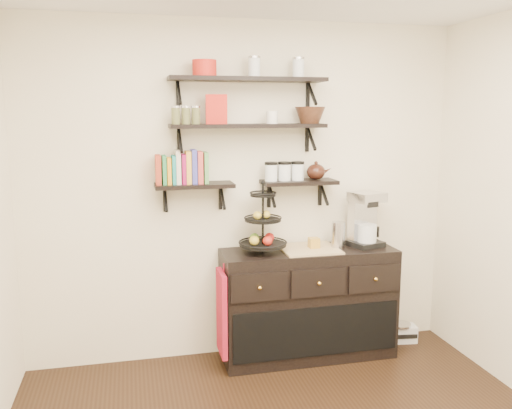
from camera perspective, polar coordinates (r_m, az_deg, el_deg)
The scene contains 19 objects.
back_wall at distance 4.38m, azimuth -1.22°, elevation 1.32°, with size 3.50×0.02×2.70m, color white.
shelf_top at distance 4.21m, azimuth -0.88°, elevation 13.01°, with size 1.20×0.27×0.23m.
shelf_mid at distance 4.21m, azimuth -0.87°, elevation 8.24°, with size 1.20×0.27×0.23m.
shelf_low_left at distance 4.19m, azimuth -6.52°, elevation 1.94°, with size 0.60×0.25×0.23m.
shelf_low_right at distance 4.36m, azimuth 4.51°, elevation 2.29°, with size 0.60×0.25×0.23m.
cookbooks at distance 4.16m, azimuth -7.76°, elevation 3.75°, with size 0.36×0.15×0.26m.
glass_canisters at distance 4.32m, azimuth 3.01°, elevation 3.39°, with size 0.32×0.10×0.13m.
sideboard at distance 4.50m, azimuth 5.49°, elevation -10.29°, with size 1.40×0.50×0.92m.
fruit_stand at distance 4.23m, azimuth 0.76°, elevation -2.60°, with size 0.37×0.37×0.54m.
candle at distance 4.37m, azimuth 6.11°, elevation -4.02°, with size 0.08×0.08×0.08m, color #B18428.
coffee_maker at distance 4.53m, azimuth 11.37°, elevation -1.62°, with size 0.30×0.30×0.45m.
thermal_carafe at distance 4.41m, azimuth 8.64°, elevation -3.24°, with size 0.11×0.11×0.22m, color silver.
apron at distance 4.24m, azimuth -3.63°, elevation -11.34°, with size 0.04×0.28×0.66m, color maroon.
radio at distance 5.04m, azimuth 14.93°, elevation -12.89°, with size 0.29×0.21×0.17m.
recipe_box at distance 4.15m, azimuth -4.19°, elevation 9.97°, with size 0.16×0.06×0.22m, color red.
walnut_bowl at distance 4.34m, azimuth 5.70°, elevation 9.34°, with size 0.24×0.24×0.13m, color black, non-canonical shape.
ramekins at distance 4.25m, azimuth 1.70°, elevation 9.15°, with size 0.09×0.09×0.10m, color white.
teapot at distance 4.40m, azimuth 6.33°, elevation 3.59°, with size 0.20×0.15×0.15m, color black, non-canonical shape.
red_pot at distance 4.15m, azimuth -5.45°, elevation 14.09°, with size 0.18×0.18×0.12m, color red.
Camera 1 is at (-0.90, -2.49, 1.99)m, focal length 38.00 mm.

